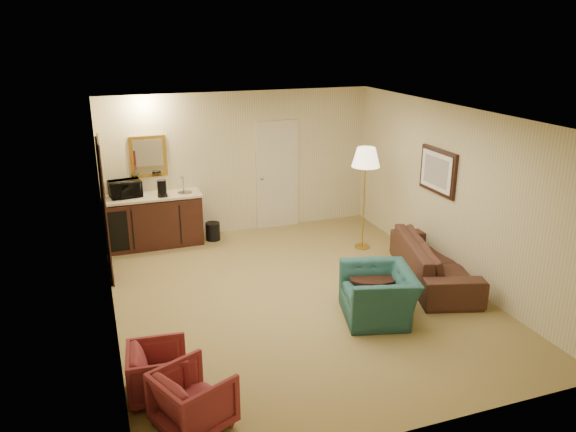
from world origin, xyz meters
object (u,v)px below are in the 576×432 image
teal_armchair (379,286)px  microwave (125,187)px  rose_chair_far (193,396)px  wetbar_cabinet (155,221)px  sofa (435,254)px  waste_bin (213,231)px  rose_chair_near (159,369)px  floor_lamp (364,199)px  coffee_maker (162,188)px  coffee_table (376,290)px

teal_armchair → microwave: size_ratio=1.96×
rose_chair_far → microwave: (-0.19, 5.02, 0.76)m
wetbar_cabinet → rose_chair_far: size_ratio=2.46×
sofa → waste_bin: bearing=61.4°
rose_chair_near → floor_lamp: (3.88, 3.05, 0.58)m
rose_chair_far → coffee_maker: (0.40, 4.84, 0.73)m
sofa → coffee_table: 1.32m
sofa → rose_chair_far: (-4.05, -2.08, -0.09)m
wetbar_cabinet → floor_lamp: (3.38, -1.32, 0.43)m
wetbar_cabinet → rose_chair_far: (-0.25, -4.96, -0.13)m
rose_chair_near → waste_bin: rose_chair_near is taller
sofa → rose_chair_near: bearing=125.6°
rose_chair_far → floor_lamp: 5.17m
sofa → rose_chair_near: 4.55m
sofa → floor_lamp: floor_lamp is taller
rose_chair_near → microwave: microwave is taller
floor_lamp → wetbar_cabinet: bearing=158.7°
coffee_table → sofa: bearing=20.4°
floor_lamp → microwave: (-3.83, 1.38, 0.20)m
coffee_table → waste_bin: 3.62m
teal_armchair → microwave: (-2.90, 3.68, 0.65)m
wetbar_cabinet → sofa: wetbar_cabinet is taller
floor_lamp → coffee_maker: (-3.23, 1.20, 0.17)m
coffee_table → floor_lamp: bearing=68.2°
coffee_table → waste_bin: bearing=115.8°
sofa → waste_bin: size_ratio=6.69×
wetbar_cabinet → coffee_maker: (0.15, -0.12, 0.60)m
sofa → waste_bin: sofa is taller
sofa → teal_armchair: size_ratio=2.13×
wetbar_cabinet → rose_chair_near: (-0.50, -4.37, -0.15)m
sofa → floor_lamp: (-0.42, 1.55, 0.47)m
rose_chair_near → sofa: bearing=-65.4°
wetbar_cabinet → floor_lamp: 3.66m
waste_bin → coffee_maker: bearing=-176.8°
sofa → rose_chair_near: (-4.30, -1.49, -0.11)m
sofa → microwave: size_ratio=4.19×
wetbar_cabinet → coffee_table: wetbar_cabinet is taller
coffee_table → floor_lamp: size_ratio=0.45×
rose_chair_near → coffee_maker: size_ratio=2.16×
rose_chair_far → rose_chair_near: bearing=-1.3°
waste_bin → coffee_maker: (-0.85, -0.05, 0.90)m
floor_lamp → microwave: floor_lamp is taller
rose_chair_near → rose_chair_far: bearing=-151.7°
rose_chair_near → waste_bin: bearing=-13.9°
teal_armchair → rose_chair_far: 3.02m
rose_chair_near → coffee_maker: coffee_maker is taller
wetbar_cabinet → floor_lamp: bearing=-21.3°
wetbar_cabinet → rose_chair_near: 4.40m
rose_chair_far → coffee_table: rose_chair_far is taller
coffee_table → microwave: 4.62m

